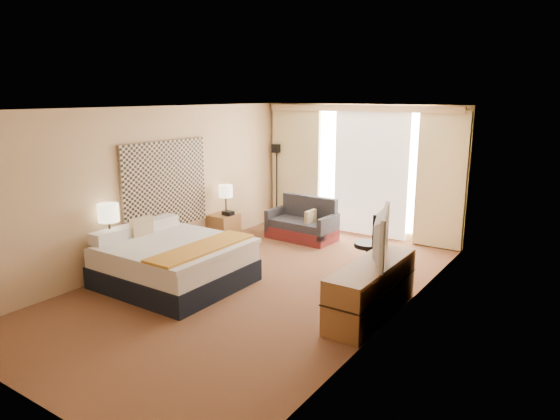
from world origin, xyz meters
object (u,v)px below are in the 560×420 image
Objects in this scene: media_dresser at (371,289)px; desk_chair at (371,247)px; television at (375,235)px; bed at (174,262)px; lamp_left at (108,214)px; nightstand_right at (224,228)px; floor_lamp at (277,168)px; nightstand_left at (117,264)px; loveseat at (303,225)px; lamp_right at (226,192)px.

desk_chair is (-0.59, 1.33, 0.11)m from media_dresser.
television is (0.54, -1.18, 0.57)m from desk_chair.
bed is 1.20m from lamp_left.
bed is at bearing -136.61° from desk_chair.
television is at bearing -19.56° from nightstand_right.
nightstand_right is at bearing -89.07° from floor_lamp.
nightstand_left is 3.85m from media_dresser.
television is (2.50, -2.34, 0.76)m from loveseat.
bed is (0.81, -2.10, 0.07)m from nightstand_right.
lamp_right is at bearing -87.85° from floor_lamp.
lamp_right reaches higher than media_dresser.
bed is 1.12× the size of floor_lamp.
television is (3.61, -1.33, 0.05)m from lamp_right.
desk_chair is at bearing 37.44° from lamp_left.
nightstand_left is 0.84× the size of lamp_left.
media_dresser is (3.70, 1.05, 0.07)m from nightstand_left.
bed is at bearing 26.97° from lamp_left.
loveseat is at bearing 135.68° from media_dresser.
floor_lamp is 2.64× the size of lamp_left.
lamp_right is at bearing 109.84° from bed.
television reaches higher than media_dresser.
lamp_left is at bearing 89.16° from television.
bed is at bearing -68.91° from nightstand_right.
desk_chair is at bearing 40.76° from bed.
nightstand_right is 3.11m from desk_chair.
media_dresser is 3.21× the size of lamp_right.
lamp_left is 1.17× the size of lamp_right.
lamp_left is at bearing -143.68° from nightstand_left.
lamp_left is at bearing -92.02° from lamp_right.
television is (-0.05, 0.15, 0.68)m from media_dresser.
nightstand_right is at bearing 90.00° from nightstand_left.
floor_lamp reaches higher than loveseat.
loveseat is 1.66m from lamp_right.
nightstand_left is at bearing -105.73° from loveseat.
media_dresser is 5.06m from floor_lamp.
lamp_right is at bearing 87.98° from lamp_left.
media_dresser is 1.46m from desk_chair.
floor_lamp reaches higher than television.
nightstand_right is at bearing 88.81° from lamp_left.
lamp_left is (-3.75, -1.09, 0.71)m from media_dresser.
nightstand_right is (0.00, 2.50, 0.00)m from nightstand_left.
desk_chair reaches higher than media_dresser.
floor_lamp is (-0.03, 4.35, 0.95)m from nightstand_left.
floor_lamp is at bearing 90.40° from nightstand_left.
loveseat is at bearing 71.40° from lamp_left.
loveseat is 3.86m from lamp_left.
media_dresser is at bearing 178.70° from television.
television is (3.68, -3.15, -0.19)m from floor_lamp.
bed is 4.13m from floor_lamp.
nightstand_left is 0.79m from lamp_left.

